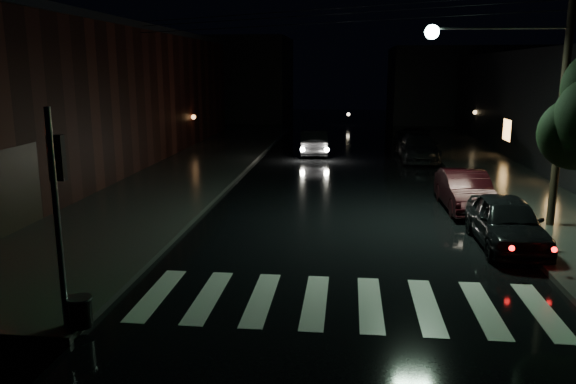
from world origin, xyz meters
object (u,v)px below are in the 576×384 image
(parked_car_b, at_px, (465,191))
(oncoming_car, at_px, (314,142))
(parked_car_a, at_px, (506,222))
(parked_car_d, at_px, (414,139))
(parked_car_c, at_px, (419,147))

(parked_car_b, height_order, oncoming_car, oncoming_car)
(parked_car_a, distance_m, parked_car_d, 19.58)
(parked_car_a, distance_m, parked_car_c, 15.64)
(parked_car_b, xyz_separation_m, parked_car_c, (-0.32, 11.34, 0.03))
(parked_car_b, relative_size, parked_car_c, 0.85)
(parked_car_b, xyz_separation_m, oncoming_car, (-6.29, 12.80, 0.02))
(parked_car_b, distance_m, parked_car_d, 15.30)
(parked_car_b, height_order, parked_car_d, parked_car_b)
(oncoming_car, bearing_deg, parked_car_a, 106.35)
(parked_car_a, bearing_deg, parked_car_d, 90.98)
(parked_car_a, distance_m, oncoming_car, 18.31)
(parked_car_c, distance_m, oncoming_car, 6.14)
(parked_car_b, height_order, parked_car_c, parked_car_c)
(parked_car_b, bearing_deg, oncoming_car, 114.49)
(parked_car_a, bearing_deg, oncoming_car, 110.71)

